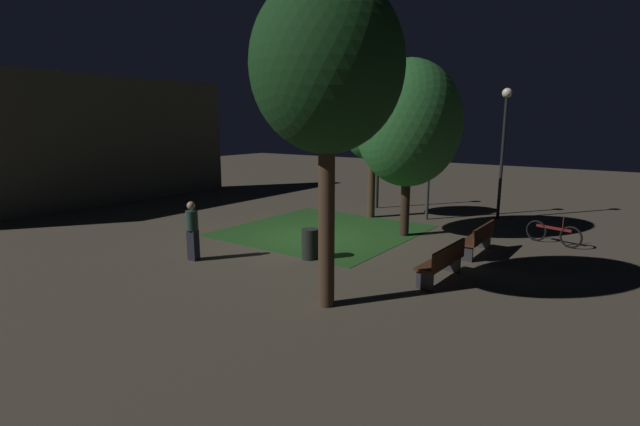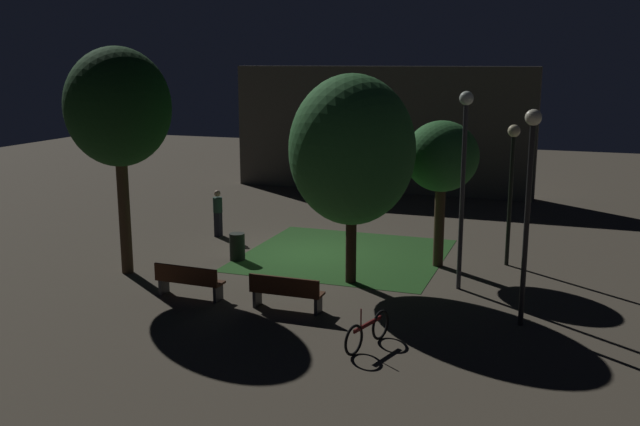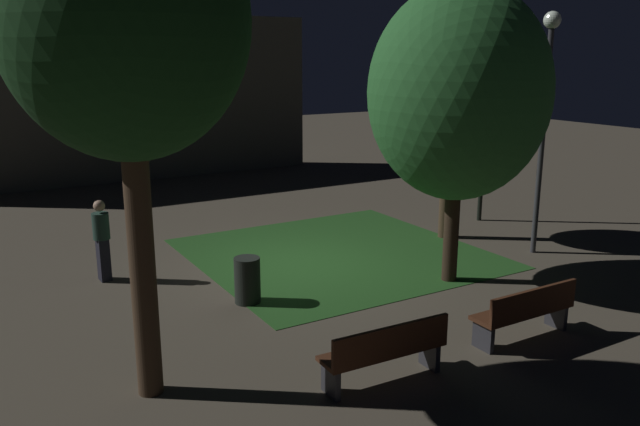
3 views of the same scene
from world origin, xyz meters
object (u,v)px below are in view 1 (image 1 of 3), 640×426
tree_back_left (408,124)px  lamp_post_near_wall (379,142)px  pedestrian (192,229)px  tree_lawn_side (373,135)px  lamp_post_plaza_east (504,132)px  tree_right_canopy (327,68)px  bicycle (553,233)px  trash_bin (310,244)px  lamp_post_plaza_west (431,128)px  bench_front_right (443,261)px  bench_corner (478,238)px

tree_back_left → lamp_post_near_wall: (3.86, 3.14, -0.76)m
lamp_post_near_wall → pedestrian: (-9.68, 0.29, -2.00)m
tree_lawn_side → lamp_post_plaza_east: lamp_post_plaza_east is taller
tree_right_canopy → tree_back_left: 6.48m
tree_right_canopy → bicycle: (7.92, -2.89, -4.31)m
tree_right_canopy → pedestrian: bearing=84.6°
lamp_post_near_wall → bicycle: bearing=-106.8°
tree_lawn_side → bicycle: bearing=-92.7°
tree_back_left → trash_bin: tree_back_left is taller
tree_lawn_side → lamp_post_plaza_west: lamp_post_plaza_west is taller
bench_front_right → pedestrian: pedestrian is taller
tree_right_canopy → lamp_post_plaza_west: 9.36m
bench_front_right → bench_corner: 2.67m
tree_lawn_side → tree_back_left: tree_back_left is taller
lamp_post_plaza_west → lamp_post_plaza_east: (1.75, -2.18, -0.16)m
bench_corner → tree_back_left: (0.82, 2.65, 3.14)m
tree_back_left → lamp_post_plaza_east: bearing=-20.8°
lamp_post_plaza_east → tree_back_left: bearing=159.2°
tree_lawn_side → tree_right_canopy: bearing=-156.1°
bench_corner → tree_lawn_side: tree_lawn_side is taller
bench_corner → lamp_post_plaza_west: size_ratio=0.35×
lamp_post_near_wall → lamp_post_plaza_east: bearing=-81.3°
lamp_post_near_wall → trash_bin: size_ratio=4.98×
bench_corner → pedestrian: size_ratio=1.12×
lamp_post_plaza_west → trash_bin: lamp_post_plaza_west is taller
bicycle → lamp_post_plaza_west: bearing=75.2°
lamp_post_plaza_east → pedestrian: (-10.43, 5.18, -2.45)m
tree_right_canopy → lamp_post_plaza_east: (10.87, -0.48, -1.35)m
bench_corner → lamp_post_near_wall: bearing=51.1°
tree_back_left → tree_right_canopy: bearing=-168.6°
tree_lawn_side → tree_right_canopy: tree_right_canopy is taller
tree_right_canopy → lamp_post_plaza_west: bearing=10.5°
tree_lawn_side → tree_back_left: 3.10m
bench_front_right → trash_bin: (-0.40, 3.59, -0.06)m
bench_front_right → bench_corner: same height
tree_lawn_side → lamp_post_near_wall: tree_lawn_side is taller
lamp_post_plaza_east → pedestrian: size_ratio=3.05×
lamp_post_plaza_east → bicycle: lamp_post_plaza_east is taller
tree_back_left → lamp_post_plaza_east: (4.60, -1.75, -0.32)m
bench_corner → tree_back_left: tree_back_left is taller
bench_corner → pedestrian: bearing=129.5°
tree_lawn_side → bicycle: tree_lawn_side is taller
bench_corner → tree_back_left: 4.19m
tree_lawn_side → tree_right_canopy: 9.11m
pedestrian → lamp_post_plaza_west: bearing=-19.1°
bench_corner → lamp_post_plaza_east: size_ratio=0.37×
bench_front_right → tree_right_canopy: (-2.78, 1.38, 4.17)m
tree_right_canopy → trash_bin: size_ratio=7.58×
bench_front_right → lamp_post_plaza_east: lamp_post_plaza_east is taller
bench_corner → tree_right_canopy: size_ratio=0.29×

